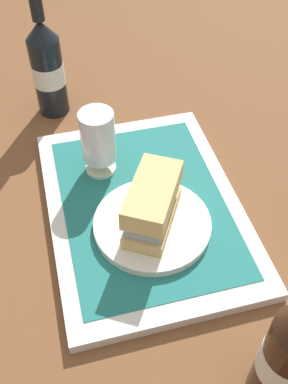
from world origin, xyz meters
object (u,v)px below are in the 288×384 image
beer_glass (98,139)px  beer_bottle (47,67)px  plate (153,224)px  sandwich (154,202)px

beer_glass → beer_bottle: 0.23m
plate → beer_glass: bearing=20.2°
sandwich → beer_bottle: beer_bottle is taller
beer_bottle → beer_glass: bearing=-165.1°
sandwich → beer_bottle: (0.38, 0.12, 0.03)m
beer_glass → plate: bearing=-159.8°
sandwich → beer_glass: beer_glass is taller
sandwich → beer_bottle: bearing=47.8°
plate → beer_glass: (0.15, 0.06, 0.06)m
sandwich → beer_bottle: size_ratio=0.54×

